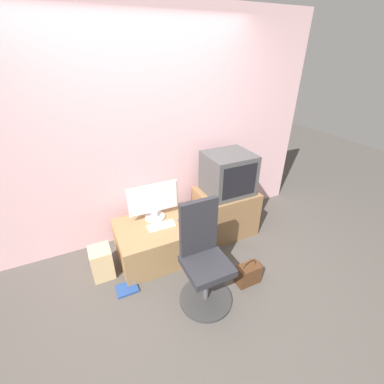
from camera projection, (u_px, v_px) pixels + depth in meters
The scene contains 12 objects.
ground_plane at pixel (196, 304), 2.49m from camera, with size 12.00×12.00×0.00m, color #4C4742.
wall_back at pixel (145, 136), 2.90m from camera, with size 4.40×0.05×2.60m.
desk at pixel (159, 240), 2.99m from camera, with size 0.94×0.69×0.43m.
side_stand at pixel (225, 211), 3.37m from camera, with size 0.70×0.58×0.59m.
main_monitor at pixel (154, 202), 2.91m from camera, with size 0.58×0.23×0.44m.
keyboard at pixel (161, 226), 2.86m from camera, with size 0.30×0.13×0.01m.
mouse at pixel (179, 220), 2.95m from camera, with size 0.05×0.03×0.03m.
crt_tv at pixel (228, 173), 3.10m from camera, with size 0.55×0.50×0.50m.
office_chair at pixel (204, 263), 2.36m from camera, with size 0.51×0.51×1.04m.
cardboard_box_lower at pixel (102, 262), 2.72m from camera, with size 0.22×0.23×0.35m.
handbag at pixel (248, 274), 2.66m from camera, with size 0.25×0.14×0.31m.
book at pixel (127, 289), 2.63m from camera, with size 0.21×0.17×0.02m.
Camera 1 is at (-0.74, -1.47, 2.16)m, focal length 24.00 mm.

